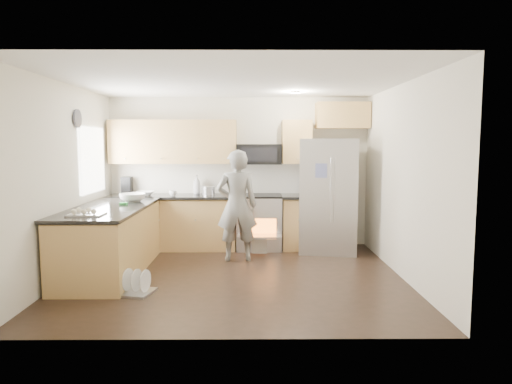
{
  "coord_description": "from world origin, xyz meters",
  "views": [
    {
      "loc": [
        0.24,
        -6.04,
        1.79
      ],
      "look_at": [
        0.29,
        0.5,
        1.1
      ],
      "focal_mm": 32.0,
      "sensor_mm": 36.0,
      "label": 1
    }
  ],
  "objects_px": {
    "refrigerator": "(329,196)",
    "stove_range": "(259,210)",
    "dish_rack": "(132,287)",
    "person": "(237,206)"
  },
  "relations": [
    {
      "from": "person",
      "to": "refrigerator",
      "type": "bearing_deg",
      "value": -164.32
    },
    {
      "from": "person",
      "to": "dish_rack",
      "type": "height_order",
      "value": "person"
    },
    {
      "from": "dish_rack",
      "to": "person",
      "type": "bearing_deg",
      "value": 52.32
    },
    {
      "from": "refrigerator",
      "to": "stove_range",
      "type": "bearing_deg",
      "value": 178.08
    },
    {
      "from": "stove_range",
      "to": "dish_rack",
      "type": "bearing_deg",
      "value": -123.41
    },
    {
      "from": "stove_range",
      "to": "dish_rack",
      "type": "relative_size",
      "value": 3.18
    },
    {
      "from": "refrigerator",
      "to": "person",
      "type": "xyz_separation_m",
      "value": [
        -1.5,
        -0.56,
        -0.09
      ]
    },
    {
      "from": "refrigerator",
      "to": "dish_rack",
      "type": "distance_m",
      "value": 3.55
    },
    {
      "from": "stove_range",
      "to": "person",
      "type": "xyz_separation_m",
      "value": [
        -0.35,
        -0.8,
        0.18
      ]
    },
    {
      "from": "stove_range",
      "to": "dish_rack",
      "type": "distance_m",
      "value": 2.9
    }
  ]
}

